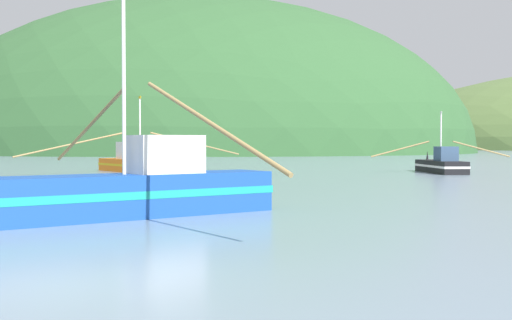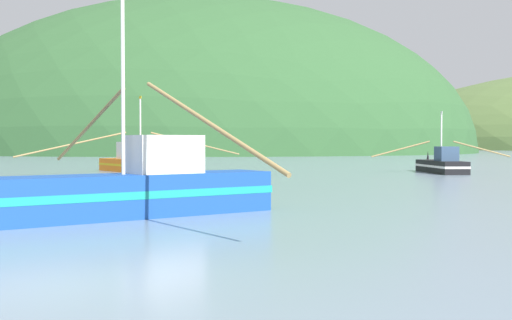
{
  "view_description": "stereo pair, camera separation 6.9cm",
  "coord_description": "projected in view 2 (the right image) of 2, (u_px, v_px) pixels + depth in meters",
  "views": [
    {
      "loc": [
        2.55,
        -10.5,
        2.36
      ],
      "look_at": [
        4.52,
        23.91,
        1.4
      ],
      "focal_mm": 44.32,
      "sensor_mm": 36.0,
      "label": 1
    },
    {
      "loc": [
        2.62,
        -10.51,
        2.36
      ],
      "look_at": [
        4.52,
        23.91,
        1.4
      ],
      "focal_mm": 44.32,
      "sensor_mm": 36.0,
      "label": 2
    }
  ],
  "objects": [
    {
      "name": "fishing_boat_orange",
      "position": [
        138.0,
        163.0,
        49.63
      ],
      "size": [
        16.11,
        10.45,
        5.97
      ],
      "rotation": [
        0.0,
        0.0,
        5.28
      ],
      "color": "orange",
      "rests_on": "ground"
    },
    {
      "name": "fishing_boat_black",
      "position": [
        442.0,
        165.0,
        48.83
      ],
      "size": [
        10.98,
        6.98,
        4.77
      ],
      "rotation": [
        0.0,
        0.0,
        1.57
      ],
      "color": "black",
      "rests_on": "ground"
    },
    {
      "name": "fishing_boat_blue",
      "position": [
        140.0,
        189.0,
        20.19
      ],
      "size": [
        8.97,
        13.78,
        7.41
      ],
      "rotation": [
        0.0,
        0.0,
        3.69
      ],
      "color": "#19479E",
      "rests_on": "ground"
    },
    {
      "name": "hill_mid_left",
      "position": [
        203.0,
        152.0,
        154.51
      ],
      "size": [
        131.14,
        104.91,
        73.04
      ],
      "primitive_type": "ellipsoid",
      "color": "#2D562D",
      "rests_on": "ground"
    },
    {
      "name": "ground_plane",
      "position": [
        62.0,
        285.0,
        10.41
      ],
      "size": [
        600.0,
        600.0,
        0.0
      ],
      "primitive_type": "plane",
      "color": "slate"
    }
  ]
}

